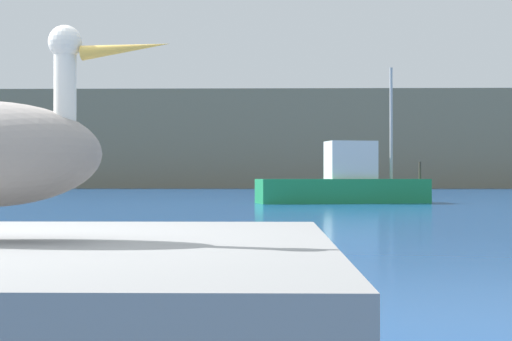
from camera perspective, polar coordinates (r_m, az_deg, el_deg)
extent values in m
cube|color=#7F755B|center=(82.31, -0.04, 2.05)|extent=(140.00, 11.36, 9.35)
cylinder|color=white|center=(3.40, -13.10, 5.12)|extent=(0.09, 0.09, 0.34)
sphere|color=white|center=(3.43, -13.09, 8.67)|extent=(0.14, 0.14, 0.14)
cone|color=gold|center=(3.35, -9.02, 8.36)|extent=(0.37, 0.09, 0.09)
cube|color=#1E8C4C|center=(32.83, 6.02, -1.43)|extent=(6.99, 3.12, 0.96)
cube|color=silver|center=(32.93, 6.58, 0.72)|extent=(2.10, 1.66, 1.50)
cylinder|color=#B2B2B2|center=(33.52, 9.35, 3.26)|extent=(0.12, 0.12, 4.49)
cylinder|color=#3F382D|center=(33.88, 11.30, 0.01)|extent=(0.10, 0.10, 0.70)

